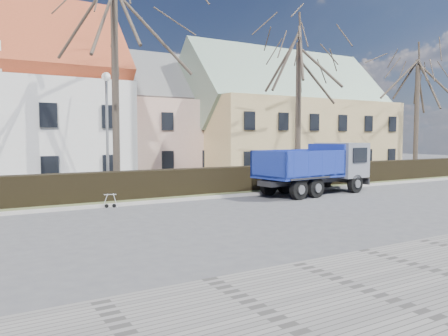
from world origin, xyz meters
TOP-DOWN VIEW (x-y plane):
  - ground at (0.00, 0.00)m, footprint 120.00×120.00m
  - curb_far at (0.00, 4.60)m, footprint 80.00×0.30m
  - grass_strip at (0.00, 6.20)m, footprint 80.00×3.00m
  - hedge at (0.00, 6.00)m, footprint 60.00×0.90m
  - building_pink at (4.00, 20.00)m, footprint 10.80×8.80m
  - building_yellow at (16.00, 17.00)m, footprint 18.80×10.80m
  - tree_1 at (-2.00, 8.50)m, footprint 9.20×9.20m
  - tree_2 at (10.00, 8.50)m, footprint 8.00×8.00m
  - tree_3 at (22.00, 8.50)m, footprint 7.60×7.60m
  - dump_truck at (6.59, 3.41)m, footprint 7.09×3.34m
  - streetlight at (-2.87, 7.00)m, footprint 0.47×0.47m
  - cart_frame at (-3.73, 4.35)m, footprint 0.79×0.56m
  - parked_car_b at (21.86, 10.31)m, footprint 4.00×2.80m

SIDE VIEW (x-z plane):
  - ground at x=0.00m, z-range 0.00..0.00m
  - grass_strip at x=0.00m, z-range 0.00..0.10m
  - curb_far at x=0.00m, z-range 0.00..0.12m
  - cart_frame at x=-3.73m, z-range 0.00..0.65m
  - parked_car_b at x=21.86m, z-range 0.00..1.07m
  - hedge at x=0.00m, z-range 0.00..1.30m
  - dump_truck at x=6.59m, z-range 0.00..2.73m
  - streetlight at x=-2.87m, z-range 0.00..6.05m
  - building_pink at x=4.00m, z-range 0.00..8.00m
  - building_yellow at x=16.00m, z-range 0.00..8.50m
  - tree_3 at x=22.00m, z-range 0.00..10.45m
  - tree_2 at x=10.00m, z-range 0.00..11.00m
  - tree_1 at x=-2.00m, z-range 0.00..12.65m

